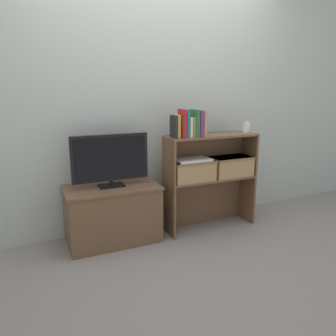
{
  "coord_description": "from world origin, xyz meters",
  "views": [
    {
      "loc": [
        -1.19,
        -2.5,
        1.36
      ],
      "look_at": [
        0.0,
        0.14,
        0.65
      ],
      "focal_mm": 35.0,
      "sensor_mm": 36.0,
      "label": 1
    }
  ],
  "objects_px": {
    "book_mustard": "(177,126)",
    "book_crimson": "(182,123)",
    "book_forest": "(194,123)",
    "book_teal": "(185,124)",
    "book_olive": "(191,127)",
    "laptop": "(192,159)",
    "storage_basket_right": "(230,165)",
    "storage_basket_left": "(192,169)",
    "baby_monitor": "(246,127)",
    "tv_stand": "(113,214)",
    "book_tan": "(202,124)",
    "book_charcoal": "(174,127)",
    "tv": "(110,159)",
    "book_maroon": "(180,126)",
    "book_ivory": "(188,127)",
    "book_plum": "(199,123)"
  },
  "relations": [
    {
      "from": "book_ivory",
      "to": "book_charcoal",
      "type": "bearing_deg",
      "value": 180.0
    },
    {
      "from": "baby_monitor",
      "to": "tv",
      "type": "bearing_deg",
      "value": 176.56
    },
    {
      "from": "book_tan",
      "to": "laptop",
      "type": "height_order",
      "value": "book_tan"
    },
    {
      "from": "book_mustard",
      "to": "storage_basket_right",
      "type": "xyz_separation_m",
      "value": [
        0.6,
        0.02,
        -0.41
      ]
    },
    {
      "from": "tv_stand",
      "to": "baby_monitor",
      "type": "distance_m",
      "value": 1.54
    },
    {
      "from": "baby_monitor",
      "to": "tv_stand",
      "type": "bearing_deg",
      "value": 176.49
    },
    {
      "from": "baby_monitor",
      "to": "storage_basket_right",
      "type": "xyz_separation_m",
      "value": [
        -0.18,
        -0.01,
        -0.37
      ]
    },
    {
      "from": "book_teal",
      "to": "book_olive",
      "type": "relative_size",
      "value": 1.35
    },
    {
      "from": "book_teal",
      "to": "tv_stand",
      "type": "bearing_deg",
      "value": 169.98
    },
    {
      "from": "baby_monitor",
      "to": "laptop",
      "type": "height_order",
      "value": "baby_monitor"
    },
    {
      "from": "book_olive",
      "to": "book_forest",
      "type": "bearing_deg",
      "value": 0.0
    },
    {
      "from": "book_charcoal",
      "to": "book_teal",
      "type": "height_order",
      "value": "book_teal"
    },
    {
      "from": "baby_monitor",
      "to": "storage_basket_right",
      "type": "relative_size",
      "value": 0.33
    },
    {
      "from": "book_crimson",
      "to": "storage_basket_right",
      "type": "height_order",
      "value": "book_crimson"
    },
    {
      "from": "tv",
      "to": "baby_monitor",
      "type": "relative_size",
      "value": 4.88
    },
    {
      "from": "book_maroon",
      "to": "book_crimson",
      "type": "bearing_deg",
      "value": 0.0
    },
    {
      "from": "tv_stand",
      "to": "book_forest",
      "type": "height_order",
      "value": "book_forest"
    },
    {
      "from": "tv_stand",
      "to": "book_teal",
      "type": "xyz_separation_m",
      "value": [
        0.66,
        -0.12,
        0.79
      ]
    },
    {
      "from": "tv",
      "to": "baby_monitor",
      "type": "xyz_separation_m",
      "value": [
        1.36,
        -0.08,
        0.22
      ]
    },
    {
      "from": "book_teal",
      "to": "book_ivory",
      "type": "xyz_separation_m",
      "value": [
        0.03,
        0.0,
        -0.03
      ]
    },
    {
      "from": "baby_monitor",
      "to": "book_ivory",
      "type": "bearing_deg",
      "value": -177.11
    },
    {
      "from": "book_mustard",
      "to": "book_forest",
      "type": "xyz_separation_m",
      "value": [
        0.18,
        0.0,
        0.02
      ]
    },
    {
      "from": "book_plum",
      "to": "book_forest",
      "type": "bearing_deg",
      "value": -180.0
    },
    {
      "from": "book_forest",
      "to": "book_ivory",
      "type": "bearing_deg",
      "value": 180.0
    },
    {
      "from": "tv",
      "to": "book_teal",
      "type": "xyz_separation_m",
      "value": [
        0.66,
        -0.12,
        0.29
      ]
    },
    {
      "from": "book_crimson",
      "to": "book_plum",
      "type": "distance_m",
      "value": 0.17
    },
    {
      "from": "book_charcoal",
      "to": "baby_monitor",
      "type": "relative_size",
      "value": 1.44
    },
    {
      "from": "book_teal",
      "to": "laptop",
      "type": "distance_m",
      "value": 0.35
    },
    {
      "from": "book_olive",
      "to": "storage_basket_left",
      "type": "distance_m",
      "value": 0.4
    },
    {
      "from": "book_plum",
      "to": "baby_monitor",
      "type": "relative_size",
      "value": 1.7
    },
    {
      "from": "book_ivory",
      "to": "laptop",
      "type": "bearing_deg",
      "value": 19.32
    },
    {
      "from": "book_charcoal",
      "to": "storage_basket_left",
      "type": "height_order",
      "value": "book_charcoal"
    },
    {
      "from": "book_teal",
      "to": "laptop",
      "type": "bearing_deg",
      "value": 12.57
    },
    {
      "from": "tv",
      "to": "book_teal",
      "type": "distance_m",
      "value": 0.73
    },
    {
      "from": "book_charcoal",
      "to": "tv",
      "type": "bearing_deg",
      "value": 168.15
    },
    {
      "from": "tv_stand",
      "to": "book_tan",
      "type": "height_order",
      "value": "book_tan"
    },
    {
      "from": "book_olive",
      "to": "book_plum",
      "type": "xyz_separation_m",
      "value": [
        0.08,
        0.0,
        0.03
      ]
    },
    {
      "from": "book_teal",
      "to": "book_forest",
      "type": "height_order",
      "value": "same"
    },
    {
      "from": "book_teal",
      "to": "storage_basket_right",
      "type": "distance_m",
      "value": 0.68
    },
    {
      "from": "book_maroon",
      "to": "book_forest",
      "type": "height_order",
      "value": "book_forest"
    },
    {
      "from": "book_maroon",
      "to": "book_plum",
      "type": "distance_m",
      "value": 0.19
    },
    {
      "from": "storage_basket_right",
      "to": "storage_basket_left",
      "type": "bearing_deg",
      "value": 180.0
    },
    {
      "from": "book_olive",
      "to": "book_mustard",
      "type": "bearing_deg",
      "value": -180.0
    },
    {
      "from": "laptop",
      "to": "book_crimson",
      "type": "bearing_deg",
      "value": -170.63
    },
    {
      "from": "tv_stand",
      "to": "book_charcoal",
      "type": "height_order",
      "value": "book_charcoal"
    },
    {
      "from": "book_teal",
      "to": "book_tan",
      "type": "relative_size",
      "value": 1.1
    },
    {
      "from": "book_mustard",
      "to": "book_crimson",
      "type": "height_order",
      "value": "book_crimson"
    },
    {
      "from": "tv_stand",
      "to": "book_mustard",
      "type": "height_order",
      "value": "book_mustard"
    },
    {
      "from": "baby_monitor",
      "to": "laptop",
      "type": "xyz_separation_m",
      "value": [
        -0.61,
        -0.01,
        -0.27
      ]
    },
    {
      "from": "book_maroon",
      "to": "storage_basket_left",
      "type": "relative_size",
      "value": 0.48
    }
  ]
}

